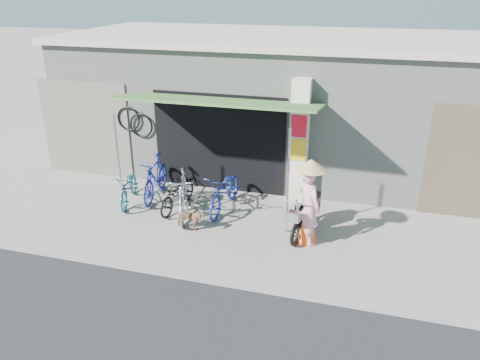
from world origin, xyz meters
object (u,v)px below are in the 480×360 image
(bike_silver, at_px, (183,195))
(moped, at_px, (307,213))
(bike_black, at_px, (178,194))
(street_dog, at_px, (189,220))
(bike_teal, at_px, (129,187))
(bike_navy, at_px, (225,191))
(nun, at_px, (309,203))
(bike_blue, at_px, (155,178))

(bike_silver, height_order, moped, bike_silver)
(bike_black, bearing_deg, street_dog, -48.34)
(bike_teal, bearing_deg, bike_navy, -9.79)
(bike_teal, xyz_separation_m, street_dog, (1.92, -0.92, -0.14))
(bike_navy, relative_size, nun, 0.99)
(bike_silver, xyz_separation_m, street_dog, (0.37, -0.62, -0.27))
(street_dog, relative_size, nun, 0.34)
(bike_teal, relative_size, bike_black, 1.02)
(bike_blue, xyz_separation_m, bike_navy, (1.87, -0.20, -0.05))
(bike_silver, bearing_deg, bike_navy, 15.35)
(bike_blue, xyz_separation_m, moped, (3.87, -0.72, -0.09))
(bike_black, height_order, street_dog, bike_black)
(bike_blue, xyz_separation_m, bike_black, (0.78, -0.45, -0.14))
(moped, xyz_separation_m, nun, (0.08, -0.45, 0.46))
(bike_teal, xyz_separation_m, moped, (4.38, -0.28, 0.03))
(bike_black, height_order, nun, nun)
(bike_blue, bearing_deg, bike_teal, -145.85)
(street_dog, distance_m, moped, 2.54)
(bike_teal, distance_m, bike_blue, 0.69)
(bike_black, distance_m, moped, 3.10)
(moped, bearing_deg, bike_teal, -172.06)
(bike_blue, bearing_deg, street_dog, -51.17)
(street_dog, height_order, moped, moped)
(bike_black, height_order, moped, moped)
(moped, distance_m, nun, 0.65)
(bike_teal, bearing_deg, street_dog, -41.27)
(bike_navy, distance_m, nun, 2.34)
(bike_blue, bearing_deg, bike_black, -37.24)
(bike_silver, height_order, nun, nun)
(bike_blue, bearing_deg, bike_silver, -42.68)
(bike_silver, relative_size, moped, 1.04)
(bike_teal, xyz_separation_m, bike_navy, (2.37, 0.24, 0.07))
(bike_teal, height_order, bike_blue, bike_blue)
(bike_navy, xyz_separation_m, nun, (2.08, -0.98, 0.42))
(moped, bearing_deg, bike_black, -173.46)
(moped, bearing_deg, bike_blue, -179.01)
(bike_navy, relative_size, street_dog, 2.95)
(bike_black, relative_size, moped, 0.89)
(bike_blue, distance_m, moped, 3.94)
(bike_black, height_order, bike_silver, bike_silver)
(bike_black, bearing_deg, moped, 1.86)
(bike_silver, xyz_separation_m, nun, (2.90, -0.43, 0.38))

